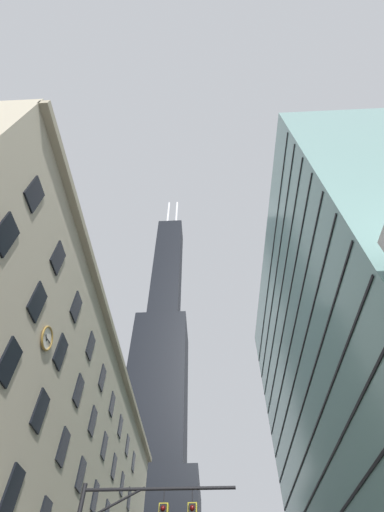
% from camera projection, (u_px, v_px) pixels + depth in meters
% --- Properties ---
extents(station_building, '(12.63, 56.42, 26.37)m').
position_uv_depth(station_building, '(27.00, 484.00, 30.72)').
color(station_building, '#B2A88E').
rests_on(station_building, ground).
extents(dark_skyscraper, '(26.97, 26.97, 186.66)m').
position_uv_depth(dark_skyscraper, '(155.00, 425.00, 107.81)').
color(dark_skyscraper, black).
rests_on(dark_skyscraper, ground).
extents(glass_office_midrise, '(19.00, 52.11, 54.75)m').
position_uv_depth(glass_office_midrise, '(369.00, 380.00, 45.91)').
color(glass_office_midrise, gray).
rests_on(glass_office_midrise, ground).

